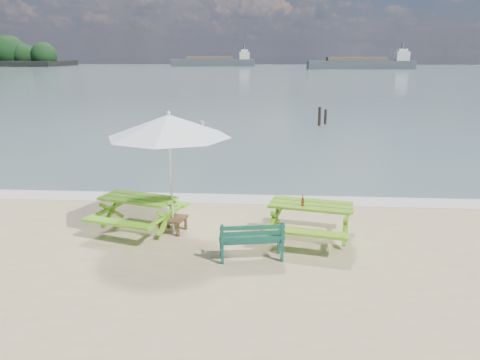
# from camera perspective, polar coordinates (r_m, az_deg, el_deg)

# --- Properties ---
(sea) EXTENTS (300.00, 300.00, 0.00)m
(sea) POSITION_cam_1_polar(r_m,az_deg,el_deg) (92.99, 3.45, 12.75)
(sea) COLOR slate
(sea) RESTS_ON ground
(foam_strip) EXTENTS (22.00, 0.90, 0.01)m
(foam_strip) POSITION_cam_1_polar(r_m,az_deg,el_deg) (13.15, -0.36, -2.33)
(foam_strip) COLOR silver
(foam_strip) RESTS_ON ground
(picnic_table_left) EXTENTS (2.17, 2.30, 0.81)m
(picnic_table_left) POSITION_cam_1_polar(r_m,az_deg,el_deg) (11.01, -12.24, -4.15)
(picnic_table_left) COLOR #66B01A
(picnic_table_left) RESTS_ON ground
(picnic_table_right) EXTENTS (2.13, 2.28, 0.84)m
(picnic_table_right) POSITION_cam_1_polar(r_m,az_deg,el_deg) (10.35, 8.54, -5.15)
(picnic_table_right) COLOR #659F18
(picnic_table_right) RESTS_ON ground
(park_bench) EXTENTS (1.32, 0.64, 0.78)m
(park_bench) POSITION_cam_1_polar(r_m,az_deg,el_deg) (9.39, 1.38, -8.22)
(park_bench) COLOR #0F4132
(park_bench) RESTS_ON ground
(side_table) EXTENTS (0.65, 0.65, 0.35)m
(side_table) POSITION_cam_1_polar(r_m,az_deg,el_deg) (10.85, -8.17, -5.37)
(side_table) COLOR brown
(side_table) RESTS_ON ground
(patio_umbrella) EXTENTS (3.26, 3.26, 2.70)m
(patio_umbrella) POSITION_cam_1_polar(r_m,az_deg,el_deg) (10.28, -8.65, 6.54)
(patio_umbrella) COLOR silver
(patio_umbrella) RESTS_ON ground
(beer_bottle) EXTENTS (0.06, 0.06, 0.24)m
(beer_bottle) POSITION_cam_1_polar(r_m,az_deg,el_deg) (10.02, 7.65, -2.69)
(beer_bottle) COLOR #8E5814
(beer_bottle) RESTS_ON picnic_table_right
(swimmer) EXTENTS (0.79, 0.64, 1.87)m
(swimmer) POSITION_cam_1_polar(r_m,az_deg,el_deg) (23.40, -4.61, 4.98)
(swimmer) COLOR tan
(swimmer) RESTS_ON ground
(mooring_pilings) EXTENTS (0.56, 0.76, 1.24)m
(mooring_pilings) POSITION_cam_1_polar(r_m,az_deg,el_deg) (27.25, 9.95, 7.42)
(mooring_pilings) COLOR black
(mooring_pilings) RESTS_ON ground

